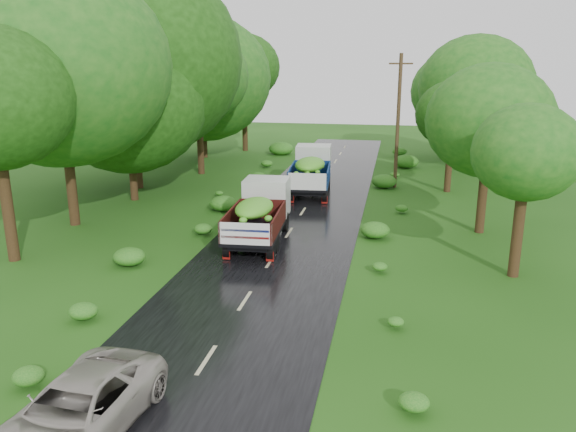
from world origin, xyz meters
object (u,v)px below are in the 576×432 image
(truck_near, at_px, (260,211))
(car, at_px, (77,410))
(truck_far, at_px, (311,169))
(utility_pole, at_px, (398,120))

(truck_near, distance_m, car, 14.27)
(truck_far, bearing_deg, utility_pole, 21.54)
(truck_far, height_order, car, truck_far)
(truck_far, relative_size, utility_pole, 0.78)
(truck_far, xyz_separation_m, utility_pole, (5.09, 2.51, 2.80))
(truck_near, height_order, utility_pole, utility_pole)
(truck_near, bearing_deg, truck_far, 82.16)
(truck_far, bearing_deg, truck_near, -99.32)
(car, height_order, utility_pole, utility_pole)
(car, xyz_separation_m, utility_pole, (6.47, 26.81, 3.64))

